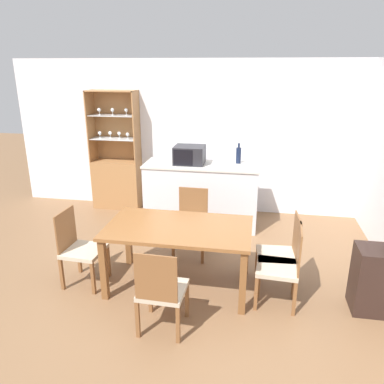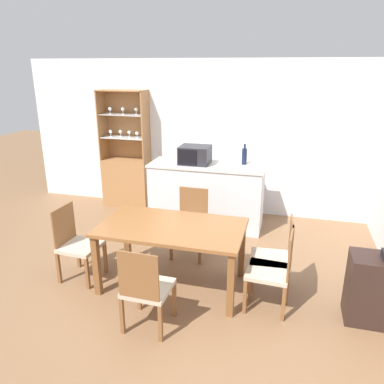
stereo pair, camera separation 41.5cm
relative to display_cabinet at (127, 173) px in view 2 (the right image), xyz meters
The scene contains 13 objects.
ground_plane 2.95m from the display_cabinet, 57.29° to the right, with size 18.00×18.00×0.00m, color brown.
wall_back 1.72m from the display_cabinet, ahead, with size 6.80×0.06×2.55m.
kitchen_counter 1.69m from the display_cabinet, 18.41° to the right, with size 1.78×0.64×1.00m.
display_cabinet is the anchor object (origin of this frame).
dining_table 2.84m from the display_cabinet, 55.29° to the right, with size 1.61×0.92×0.75m.
dining_chair_head_near 3.52m from the display_cabinet, 62.67° to the right, with size 0.44×0.44×0.89m.
dining_chair_side_left_near 2.52m from the display_cabinet, 79.07° to the right, with size 0.45×0.45×0.89m.
dining_chair_side_right_near 3.70m from the display_cabinet, 41.92° to the right, with size 0.45×0.45×0.89m.
dining_chair_head_far 2.24m from the display_cabinet, 43.63° to the right, with size 0.43×0.43×0.89m.
dining_chair_side_right_far 3.52m from the display_cabinet, 38.51° to the right, with size 0.45×0.45×0.89m.
microwave 1.59m from the display_cabinet, 20.33° to the right, with size 0.46×0.39×0.27m.
wine_bottle 2.24m from the display_cabinet, ahead, with size 0.08×0.08×0.32m.
side_cabinet 4.51m from the display_cabinet, 32.61° to the right, with size 0.63×0.37×0.70m.
Camera 2 is at (1.27, -3.53, 2.45)m, focal length 35.00 mm.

